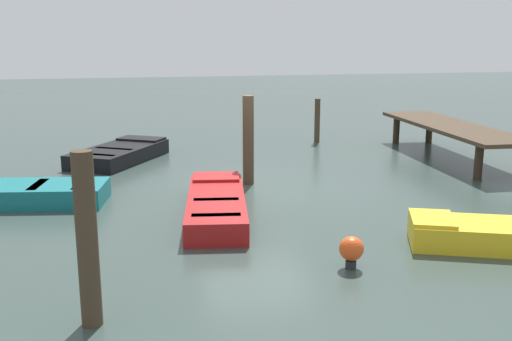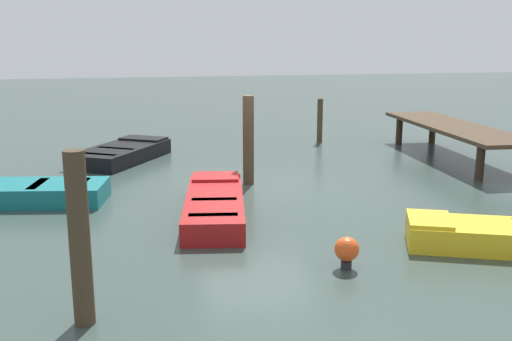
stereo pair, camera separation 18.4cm
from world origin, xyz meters
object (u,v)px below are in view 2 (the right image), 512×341
(dock_segment, at_px, (454,129))
(rowboat_teal, at_px, (25,192))
(rowboat_red, at_px, (215,204))
(mooring_piling_far_left, at_px, (248,140))
(mooring_piling_center, at_px, (80,240))
(marker_buoy, at_px, (347,250))
(rowboat_black, at_px, (121,153))
(rowboat_yellow, at_px, (505,236))
(mooring_piling_mid_left, at_px, (320,121))

(dock_segment, relative_size, rowboat_teal, 1.90)
(rowboat_red, bearing_deg, mooring_piling_far_left, -16.89)
(rowboat_teal, xyz_separation_m, mooring_piling_center, (5.69, 1.44, 0.82))
(rowboat_teal, xyz_separation_m, marker_buoy, (4.81, 5.06, 0.07))
(dock_segment, relative_size, rowboat_black, 1.85)
(rowboat_red, height_order, rowboat_yellow, same)
(rowboat_teal, bearing_deg, marker_buoy, 147.51)
(mooring_piling_far_left, bearing_deg, mooring_piling_mid_left, 145.25)
(dock_segment, bearing_deg, mooring_piling_mid_left, -137.28)
(mooring_piling_far_left, xyz_separation_m, mooring_piling_mid_left, (-4.97, 3.45, -0.32))
(dock_segment, distance_m, rowboat_teal, 11.13)
(rowboat_teal, relative_size, mooring_piling_center, 1.61)
(rowboat_red, bearing_deg, rowboat_yellow, -114.29)
(rowboat_yellow, bearing_deg, mooring_piling_far_left, -35.88)
(mooring_piling_far_left, bearing_deg, rowboat_red, -27.03)
(rowboat_black, distance_m, mooring_piling_mid_left, 6.50)
(rowboat_black, xyz_separation_m, mooring_piling_far_left, (3.36, 2.83, 0.80))
(mooring_piling_far_left, bearing_deg, rowboat_yellow, 30.64)
(rowboat_red, xyz_separation_m, mooring_piling_center, (3.95, -2.18, 0.82))
(rowboat_teal, height_order, mooring_piling_center, mooring_piling_center)
(rowboat_red, distance_m, mooring_piling_far_left, 2.66)
(rowboat_teal, height_order, mooring_piling_mid_left, mooring_piling_mid_left)
(mooring_piling_far_left, bearing_deg, dock_segment, 104.00)
(rowboat_red, relative_size, mooring_piling_center, 1.78)
(rowboat_yellow, bearing_deg, mooring_piling_mid_left, -68.82)
(rowboat_red, height_order, marker_buoy, marker_buoy)
(mooring_piling_center, relative_size, mooring_piling_mid_left, 1.48)
(dock_segment, xyz_separation_m, mooring_piling_mid_left, (-3.44, -2.70, -0.14))
(rowboat_yellow, bearing_deg, rowboat_teal, -7.07)
(rowboat_red, bearing_deg, rowboat_black, 26.78)
(dock_segment, distance_m, rowboat_yellow, 7.38)
(rowboat_red, xyz_separation_m, mooring_piling_mid_left, (-7.23, 4.60, 0.49))
(rowboat_yellow, relative_size, mooring_piling_center, 1.56)
(mooring_piling_far_left, distance_m, mooring_piling_mid_left, 6.06)
(rowboat_red, height_order, rowboat_black, same)
(rowboat_black, height_order, rowboat_teal, same)
(rowboat_black, relative_size, mooring_piling_center, 1.65)
(rowboat_teal, bearing_deg, mooring_piling_mid_left, -135.23)
(mooring_piling_center, bearing_deg, marker_buoy, 103.69)
(mooring_piling_mid_left, bearing_deg, rowboat_red, -32.47)
(dock_segment, distance_m, mooring_piling_mid_left, 4.37)
(mooring_piling_far_left, distance_m, marker_buoy, 5.39)
(mooring_piling_center, bearing_deg, dock_segment, 129.24)
(rowboat_black, distance_m, mooring_piling_far_left, 4.47)
(mooring_piling_center, distance_m, marker_buoy, 3.80)
(mooring_piling_mid_left, bearing_deg, rowboat_teal, -56.26)
(mooring_piling_far_left, height_order, mooring_piling_center, mooring_piling_center)
(rowboat_red, bearing_deg, dock_segment, -52.41)
(dock_segment, bearing_deg, rowboat_black, -96.88)
(rowboat_black, distance_m, rowboat_teal, 4.34)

